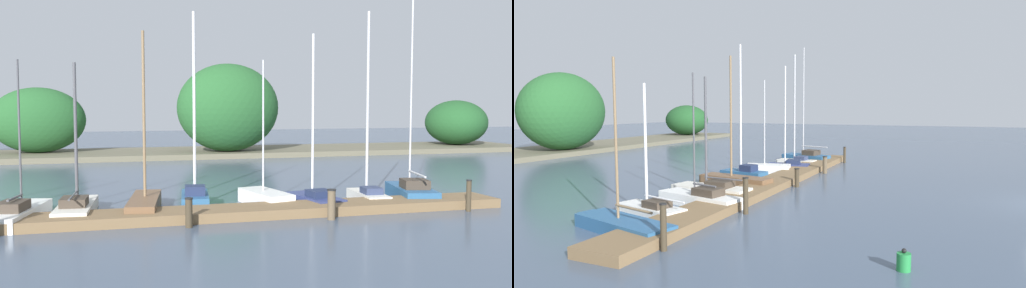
# 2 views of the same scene
# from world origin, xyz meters

# --- Properties ---
(dock_pier) EXTENTS (24.69, 1.80, 0.35)m
(dock_pier) POSITION_xyz_m (0.00, 12.93, 0.17)
(dock_pier) COLOR brown
(dock_pier) RESTS_ON ground
(sailboat_0) EXTENTS (2.05, 4.43, 5.76)m
(sailboat_0) POSITION_xyz_m (-9.75, 14.38, 0.28)
(sailboat_0) COLOR #285684
(sailboat_0) RESTS_ON ground
(sailboat_1) EXTENTS (1.63, 3.56, 5.03)m
(sailboat_1) POSITION_xyz_m (-7.74, 14.81, 0.33)
(sailboat_1) COLOR white
(sailboat_1) RESTS_ON ground
(sailboat_2) EXTENTS (1.87, 4.32, 5.57)m
(sailboat_2) POSITION_xyz_m (-5.44, 14.14, 0.32)
(sailboat_2) COLOR white
(sailboat_2) RESTS_ON ground
(sailboat_3) EXTENTS (1.49, 4.15, 5.54)m
(sailboat_3) POSITION_xyz_m (-3.60, 14.69, 0.35)
(sailboat_3) COLOR silver
(sailboat_3) RESTS_ON ground
(sailboat_4) EXTENTS (1.59, 4.31, 6.75)m
(sailboat_4) POSITION_xyz_m (-1.15, 14.77, 0.38)
(sailboat_4) COLOR brown
(sailboat_4) RESTS_ON ground
(sailboat_5) EXTENTS (1.37, 2.90, 7.61)m
(sailboat_5) POSITION_xyz_m (0.80, 15.21, 0.50)
(sailboat_5) COLOR #285684
(sailboat_5) RESTS_ON ground
(sailboat_6) EXTENTS (1.72, 3.08, 5.80)m
(sailboat_6) POSITION_xyz_m (3.57, 15.01, 0.33)
(sailboat_6) COLOR white
(sailboat_6) RESTS_ON ground
(sailboat_7) EXTENTS (1.66, 3.09, 6.80)m
(sailboat_7) POSITION_xyz_m (5.44, 14.31, 0.36)
(sailboat_7) COLOR navy
(sailboat_7) RESTS_ON ground
(sailboat_8) EXTENTS (1.18, 2.93, 7.82)m
(sailboat_8) POSITION_xyz_m (7.90, 14.58, 0.52)
(sailboat_8) COLOR silver
(sailboat_8) RESTS_ON ground
(sailboat_9) EXTENTS (2.14, 3.90, 8.57)m
(sailboat_9) POSITION_xyz_m (9.89, 14.56, 0.41)
(sailboat_9) COLOR #285684
(sailboat_9) RESTS_ON ground
(mooring_piling_0) EXTENTS (0.21, 0.21, 1.40)m
(mooring_piling_0) POSITION_xyz_m (-10.73, 11.86, 0.70)
(mooring_piling_0) COLOR #3D3323
(mooring_piling_0) RESTS_ON ground
(mooring_piling_1) EXTENTS (0.24, 0.24, 1.44)m
(mooring_piling_1) POSITION_xyz_m (-6.00, 11.60, 0.73)
(mooring_piling_1) COLOR #3D3323
(mooring_piling_1) RESTS_ON ground
(mooring_piling_2) EXTENTS (0.27, 0.27, 0.98)m
(mooring_piling_2) POSITION_xyz_m (0.07, 11.68, 0.50)
(mooring_piling_2) COLOR #3D3323
(mooring_piling_2) RESTS_ON ground
(mooring_piling_3) EXTENTS (0.32, 0.32, 1.08)m
(mooring_piling_3) POSITION_xyz_m (5.06, 11.63, 0.54)
(mooring_piling_3) COLOR brown
(mooring_piling_3) RESTS_ON ground
(mooring_piling_4) EXTENTS (0.21, 0.21, 1.20)m
(mooring_piling_4) POSITION_xyz_m (10.66, 11.72, 0.61)
(mooring_piling_4) COLOR #3D3323
(mooring_piling_4) RESTS_ON ground
(channel_buoy_0) EXTENTS (0.36, 0.36, 0.58)m
(channel_buoy_0) POSITION_xyz_m (-9.53, 5.35, 0.24)
(channel_buoy_0) COLOR #23843D
(channel_buoy_0) RESTS_ON ground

